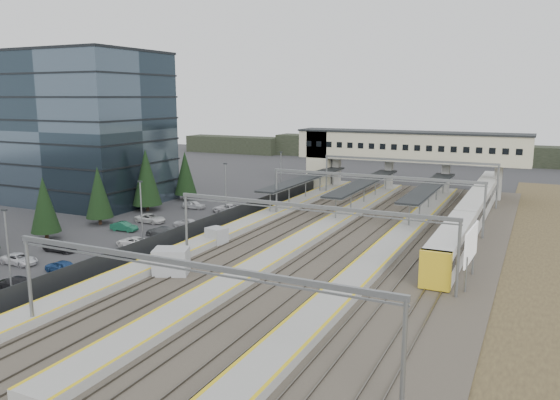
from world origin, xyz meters
The scene contains 15 objects.
ground centered at (0.00, 0.00, 0.00)m, with size 220.00×220.00×0.00m, color #2B2B2D.
office_building centered at (-36.00, 12.00, 12.19)m, with size 24.30×18.30×24.30m.
conifer_row centered at (-22.00, -3.86, 4.84)m, with size 4.42×49.82×9.50m.
car_park centered at (-13.30, -7.42, 0.60)m, with size 10.62×44.79×1.27m.
lampposts centered at (-8.00, 1.25, 4.34)m, with size 0.50×53.25×8.07m.
fence centered at (-6.50, 5.00, 1.00)m, with size 0.08×90.00×2.00m.
relay_cabin_near centered at (0.06, -13.53, 1.37)m, with size 3.97×3.52×2.74m.
relay_cabin_far centered at (-2.08, -1.91, 1.02)m, with size 2.66×2.41×2.04m.
rail_corridor centered at (9.34, 5.00, 0.29)m, with size 34.00×90.00×0.92m.
canopies centered at (7.00, 27.00, 3.92)m, with size 23.10×30.00×3.28m.
footbridge centered at (7.70, 42.00, 7.93)m, with size 40.40×6.40×11.20m.
gantries centered at (12.00, 3.00, 6.00)m, with size 28.40×62.28×7.17m.
train centered at (24.00, 21.53, 2.00)m, with size 2.79×58.30×3.51m.
billboard centered at (26.53, -3.64, 3.71)m, with size 0.42×6.37×5.49m.
treeline_far centered at (23.81, 92.28, 2.95)m, with size 170.00×19.00×7.00m.
Camera 1 is at (31.67, -54.83, 17.23)m, focal length 35.00 mm.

